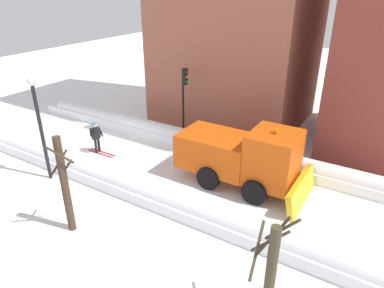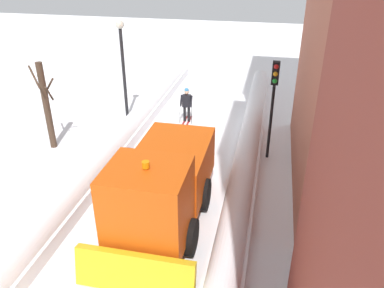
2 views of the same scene
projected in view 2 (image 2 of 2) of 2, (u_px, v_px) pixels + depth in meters
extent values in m
plane|color=white|center=(125.00, 268.00, 10.79)|extent=(80.00, 80.00, 0.00)
cube|color=white|center=(224.00, 277.00, 10.15)|extent=(1.10, 36.00, 0.50)
cylinder|color=white|center=(225.00, 270.00, 10.04)|extent=(0.90, 34.20, 0.90)
cube|color=white|center=(34.00, 246.00, 11.20)|extent=(1.10, 36.00, 0.49)
cylinder|color=white|center=(33.00, 240.00, 11.09)|extent=(0.90, 34.20, 0.90)
cube|color=#DB510F|center=(173.00, 166.00, 13.01)|extent=(2.30, 3.40, 1.60)
cube|color=#DB510F|center=(148.00, 205.00, 10.51)|extent=(2.20, 2.00, 2.30)
cube|color=black|center=(135.00, 211.00, 9.44)|extent=(1.85, 0.06, 1.01)
cube|color=yellow|center=(134.00, 273.00, 9.89)|extent=(3.20, 0.46, 1.13)
cylinder|color=orange|center=(146.00, 165.00, 9.93)|extent=(0.20, 0.20, 0.18)
cylinder|color=black|center=(191.00, 237.00, 11.11)|extent=(0.25, 1.10, 1.10)
cylinder|color=black|center=(117.00, 226.00, 11.54)|extent=(0.25, 1.10, 1.10)
cylinder|color=black|center=(205.00, 194.00, 13.02)|extent=(0.25, 1.10, 1.10)
cylinder|color=black|center=(141.00, 186.00, 13.45)|extent=(0.25, 1.10, 1.10)
cylinder|color=black|center=(189.00, 114.00, 19.56)|extent=(0.14, 0.14, 0.82)
cylinder|color=black|center=(185.00, 114.00, 19.60)|extent=(0.14, 0.14, 0.82)
cube|color=black|center=(187.00, 101.00, 19.25)|extent=(0.42, 0.26, 0.62)
cube|color=black|center=(188.00, 99.00, 19.42)|extent=(0.32, 0.16, 0.44)
sphere|color=tan|center=(187.00, 92.00, 19.04)|extent=(0.24, 0.24, 0.24)
sphere|color=teal|center=(187.00, 90.00, 18.99)|extent=(0.22, 0.22, 0.22)
cylinder|color=black|center=(191.00, 101.00, 19.10)|extent=(0.09, 0.33, 0.56)
cylinder|color=black|center=(181.00, 101.00, 19.20)|extent=(0.09, 0.33, 0.56)
cube|color=maroon|center=(188.00, 123.00, 19.53)|extent=(0.09, 1.80, 0.03)
cube|color=maroon|center=(184.00, 123.00, 19.57)|extent=(0.09, 1.80, 0.03)
cylinder|color=#262628|center=(192.00, 113.00, 19.25)|extent=(0.02, 0.19, 1.19)
cylinder|color=#262628|center=(180.00, 112.00, 19.36)|extent=(0.02, 0.19, 1.19)
cylinder|color=black|center=(271.00, 122.00, 15.69)|extent=(0.12, 0.12, 3.30)
cube|color=black|center=(276.00, 73.00, 14.60)|extent=(0.28, 0.24, 0.90)
sphere|color=red|center=(276.00, 67.00, 14.36)|extent=(0.18, 0.18, 0.18)
sphere|color=gold|center=(276.00, 74.00, 14.49)|extent=(0.18, 0.18, 0.18)
sphere|color=green|center=(275.00, 81.00, 14.62)|extent=(0.18, 0.18, 0.18)
cylinder|color=black|center=(124.00, 75.00, 19.25)|extent=(0.16, 0.16, 4.56)
sphere|color=silver|center=(120.00, 25.00, 18.11)|extent=(0.40, 0.40, 0.40)
cylinder|color=#473426|center=(47.00, 107.00, 16.42)|extent=(0.28, 0.28, 3.86)
cylinder|color=#473426|center=(49.00, 93.00, 16.15)|extent=(0.21, 0.65, 0.84)
cylinder|color=#473426|center=(34.00, 77.00, 15.60)|extent=(0.73, 0.55, 0.84)
cylinder|color=#473426|center=(48.00, 87.00, 16.26)|extent=(0.79, 0.31, 0.95)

